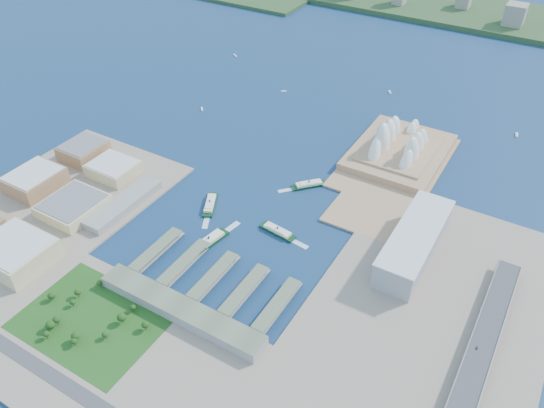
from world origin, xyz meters
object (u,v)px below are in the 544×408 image
Objects in this scene: ferry_c at (209,240)px; opera_house at (402,138)px; ferry_a at (210,203)px; toaster_building at (414,243)px; ferry_d at (277,230)px; car_c at (477,348)px; ferry_b at (309,183)px.

opera_house is at bearing -103.82° from ferry_c.
ferry_c is (43.02, -61.40, 0.62)m from ferry_a.
opera_house is at bearing 114.23° from toaster_building.
ferry_d is (-159.48, -47.36, -15.77)m from toaster_building.
ferry_a is 105.44m from ferry_d.
ferry_b is at bearing 147.98° from car_c.
ferry_b is at bearing 22.07° from ferry_a.
toaster_building reaches higher than ferry_b.
toaster_building is 2.69× the size of ferry_c.
opera_house is 335.99m from ferry_c.
ferry_c is 1.15× the size of ferry_d.
opera_house reaches higher than ferry_b.
toaster_building is 247.19m from ferry_c.
ferry_a reaches higher than ferry_b.
ferry_b is 109.13m from ferry_d.
toaster_building is 3.04× the size of ferry_a.
ferry_a is 1.02× the size of ferry_d.
ferry_d is at bearing -27.46° from ferry_a.
opera_house is at bearing 121.69° from car_c.
ferry_c is 323.05m from car_c.
ferry_a is at bearing -88.11° from ferry_b.
toaster_building is at bearing 132.73° from car_c.
toaster_building is 269.42m from ferry_a.
ferry_b is 11.50× the size of car_c.
opera_house is 3.53× the size of ferry_a.
opera_house reaches higher than toaster_building.
ferry_a is 0.89× the size of ferry_c.
opera_house reaches higher than ferry_d.
opera_house is at bearing 102.44° from ferry_b.
opera_house is at bearing 27.66° from ferry_a.
ferry_a is 371.43m from car_c.
ferry_d is 267.97m from car_c.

